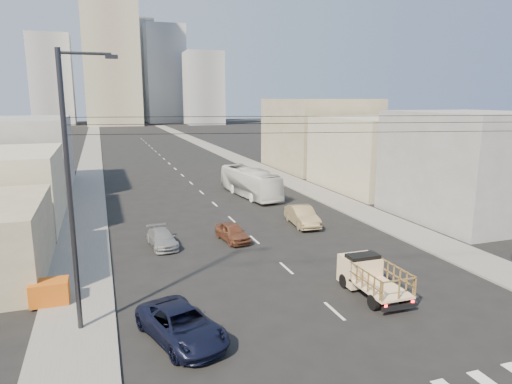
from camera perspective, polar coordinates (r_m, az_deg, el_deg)
ground at (r=21.47m, az=12.43°, el=-16.56°), size 420.00×420.00×0.00m
sidewalk_left at (r=86.62m, az=-19.89°, el=4.28°), size 3.50×180.00×0.12m
sidewalk_right at (r=89.33m, az=-4.61°, el=5.14°), size 3.50×180.00×0.12m
lane_dashes at (r=70.49m, az=-10.44°, el=3.21°), size 0.15×104.00×0.01m
flatbed_pickup at (r=24.74m, az=14.20°, el=-9.96°), size 1.95×4.41×1.90m
navy_pickup at (r=20.21m, az=-9.30°, el=-16.06°), size 3.78×5.54×1.41m
city_bus at (r=47.61m, az=-0.75°, el=1.21°), size 3.68×10.70×2.92m
sedan_brown at (r=32.85m, az=-2.98°, el=-5.05°), size 1.99×3.91×1.28m
sedan_tan at (r=36.91m, az=5.80°, el=-3.00°), size 2.06×4.82×1.55m
sedan_grey at (r=32.24m, az=-11.67°, el=-5.70°), size 1.96×4.14×1.17m
streetlamp_left at (r=20.38m, az=-22.04°, el=0.57°), size 2.36×0.25×12.00m
overhead_wires at (r=20.29m, az=11.32°, el=8.35°), size 23.01×5.02×0.72m
crate_stack at (r=25.15m, az=-24.40°, el=-11.31°), size 1.80×1.20×1.14m
bldg_right_near at (r=42.23m, az=25.06°, el=2.96°), size 10.00×12.00×9.00m
bldg_right_mid at (r=53.43m, az=15.01°, el=4.71°), size 11.00×14.00×8.00m
bldg_right_far at (r=67.37m, az=7.81°, el=7.19°), size 12.00×16.00×10.00m
bldg_left_far at (r=56.13m, az=-28.44°, el=4.02°), size 12.00×16.00×8.00m
high_rise_tower at (r=187.20m, az=-17.74°, el=17.18°), size 20.00×20.00×60.00m
midrise_ne at (r=203.23m, az=-11.28°, el=14.18°), size 16.00×16.00×40.00m
midrise_nw at (r=196.79m, az=-24.14°, el=12.63°), size 15.00×15.00×34.00m
midrise_back at (r=216.96m, az=-15.10°, el=14.36°), size 18.00×18.00×44.00m
midrise_east at (r=185.47m, az=-6.57°, el=12.74°), size 14.00×14.00×28.00m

